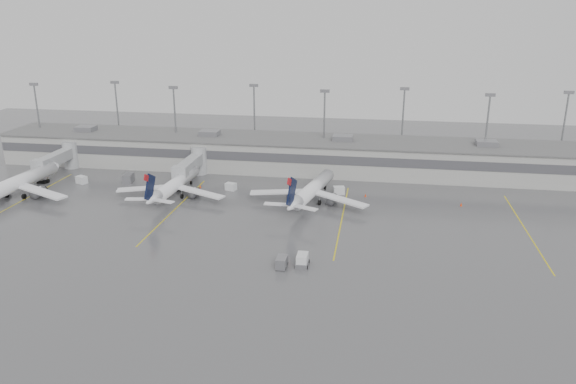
% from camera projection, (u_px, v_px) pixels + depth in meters
% --- Properties ---
extents(ground, '(260.00, 260.00, 0.00)m').
position_uv_depth(ground, '(226.00, 264.00, 92.75)').
color(ground, '#525255').
rests_on(ground, ground).
extents(terminal, '(152.00, 17.00, 9.45)m').
position_uv_depth(terminal, '(284.00, 153.00, 145.75)').
color(terminal, '#A1A19C').
rests_on(terminal, ground).
extents(light_masts, '(142.40, 8.00, 20.60)m').
position_uv_depth(light_masts, '(288.00, 119.00, 148.68)').
color(light_masts, gray).
rests_on(light_masts, ground).
extents(jet_bridge_left, '(4.00, 17.20, 7.00)m').
position_uv_depth(jet_bridge_left, '(62.00, 157.00, 142.90)').
color(jet_bridge_left, '#96989B').
rests_on(jet_bridge_left, ground).
extents(jet_bridge_right, '(4.00, 17.20, 7.00)m').
position_uv_depth(jet_bridge_right, '(194.00, 163.00, 137.51)').
color(jet_bridge_right, '#96989B').
rests_on(jet_bridge_right, ground).
extents(stand_markings, '(105.25, 40.00, 0.01)m').
position_uv_depth(stand_markings, '(257.00, 213.00, 115.23)').
color(stand_markings, yellow).
rests_on(stand_markings, ground).
extents(jet_far_left, '(28.84, 32.40, 10.48)m').
position_uv_depth(jet_far_left, '(15.00, 183.00, 123.92)').
color(jet_far_left, white).
rests_on(jet_far_left, ground).
extents(jet_mid_left, '(25.16, 28.25, 9.14)m').
position_uv_depth(jet_mid_left, '(174.00, 185.00, 124.17)').
color(jet_mid_left, white).
rests_on(jet_mid_left, ground).
extents(jet_mid_right, '(25.98, 29.41, 9.61)m').
position_uv_depth(jet_mid_right, '(311.00, 190.00, 120.41)').
color(jet_mid_right, white).
rests_on(jet_mid_right, ground).
extents(baggage_tug, '(2.09, 3.21, 2.07)m').
position_uv_depth(baggage_tug, '(302.00, 261.00, 91.76)').
color(baggage_tug, silver).
rests_on(baggage_tug, ground).
extents(baggage_cart, '(1.67, 2.88, 1.85)m').
position_uv_depth(baggage_cart, '(282.00, 262.00, 91.08)').
color(baggage_cart, slate).
rests_on(baggage_cart, ground).
extents(gse_uld_a, '(2.99, 2.57, 1.78)m').
position_uv_depth(gse_uld_a, '(82.00, 180.00, 134.59)').
color(gse_uld_a, silver).
rests_on(gse_uld_a, ground).
extents(gse_uld_b, '(2.73, 2.20, 1.69)m').
position_uv_depth(gse_uld_b, '(231.00, 187.00, 129.65)').
color(gse_uld_b, silver).
rests_on(gse_uld_b, ground).
extents(gse_uld_c, '(2.78, 2.20, 1.74)m').
position_uv_depth(gse_uld_c, '(339.00, 190.00, 126.99)').
color(gse_uld_c, silver).
rests_on(gse_uld_c, ground).
extents(gse_loader, '(2.51, 3.61, 2.11)m').
position_uv_depth(gse_loader, '(128.00, 178.00, 135.37)').
color(gse_loader, slate).
rests_on(gse_loader, ground).
extents(cone_a, '(0.38, 0.38, 0.61)m').
position_uv_depth(cone_a, '(47.00, 177.00, 139.19)').
color(cone_a, '#FD3705').
rests_on(cone_a, ground).
extents(cone_b, '(0.42, 0.42, 0.67)m').
position_uv_depth(cone_b, '(200.00, 186.00, 131.50)').
color(cone_b, '#FD3705').
rests_on(cone_b, ground).
extents(cone_c, '(0.44, 0.44, 0.70)m').
position_uv_depth(cone_c, '(365.00, 195.00, 125.37)').
color(cone_c, '#FD3705').
rests_on(cone_c, ground).
extents(cone_d, '(0.46, 0.46, 0.74)m').
position_uv_depth(cone_d, '(461.00, 204.00, 119.49)').
color(cone_d, '#FD3705').
rests_on(cone_d, ground).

